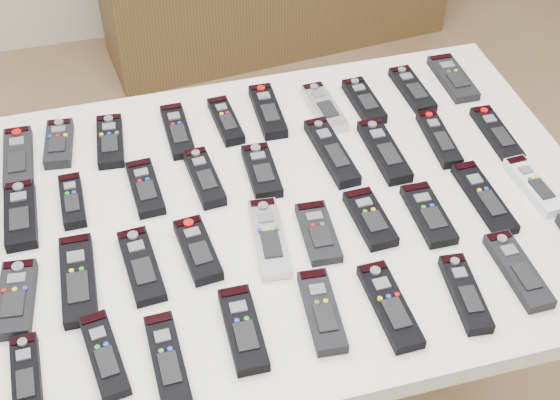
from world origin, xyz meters
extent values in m
cube|color=white|center=(0.04, 0.00, 0.76)|extent=(1.25, 0.88, 0.04)
cylinder|color=beige|center=(-0.53, 0.38, 0.37)|extent=(0.04, 0.04, 0.74)
cylinder|color=beige|center=(0.60, 0.38, 0.37)|extent=(0.04, 0.04, 0.74)
cube|color=black|center=(-0.45, 0.27, 0.79)|extent=(0.06, 0.19, 0.02)
cube|color=black|center=(-0.37, 0.30, 0.79)|extent=(0.07, 0.15, 0.02)
cube|color=black|center=(-0.26, 0.28, 0.79)|extent=(0.07, 0.17, 0.02)
cube|color=black|center=(-0.12, 0.28, 0.79)|extent=(0.05, 0.17, 0.02)
cube|color=black|center=(-0.01, 0.28, 0.79)|extent=(0.05, 0.16, 0.02)
cube|color=black|center=(0.09, 0.29, 0.79)|extent=(0.06, 0.18, 0.02)
cube|color=#B7B7BC|center=(0.21, 0.27, 0.79)|extent=(0.06, 0.17, 0.02)
cube|color=black|center=(0.31, 0.27, 0.79)|extent=(0.06, 0.16, 0.02)
cube|color=black|center=(0.43, 0.29, 0.79)|extent=(0.06, 0.17, 0.02)
cube|color=black|center=(0.54, 0.30, 0.79)|extent=(0.06, 0.17, 0.02)
cube|color=black|center=(-0.45, 0.10, 0.79)|extent=(0.06, 0.17, 0.02)
cube|color=black|center=(-0.35, 0.12, 0.79)|extent=(0.04, 0.14, 0.02)
cube|color=black|center=(-0.21, 0.12, 0.79)|extent=(0.06, 0.16, 0.02)
cube|color=black|center=(-0.09, 0.11, 0.79)|extent=(0.06, 0.17, 0.02)
cube|color=black|center=(0.03, 0.10, 0.79)|extent=(0.06, 0.15, 0.02)
cube|color=black|center=(0.18, 0.12, 0.79)|extent=(0.06, 0.21, 0.02)
cube|color=black|center=(0.29, 0.10, 0.79)|extent=(0.05, 0.19, 0.02)
cube|color=black|center=(0.42, 0.11, 0.79)|extent=(0.05, 0.18, 0.02)
cube|color=black|center=(0.55, 0.09, 0.79)|extent=(0.05, 0.18, 0.02)
cube|color=black|center=(-0.46, -0.11, 0.79)|extent=(0.08, 0.17, 0.02)
cube|color=black|center=(-0.36, -0.09, 0.79)|extent=(0.06, 0.20, 0.02)
cube|color=black|center=(-0.24, -0.09, 0.79)|extent=(0.07, 0.18, 0.02)
cube|color=black|center=(-0.14, -0.08, 0.79)|extent=(0.07, 0.16, 0.02)
cube|color=#B7B7BC|center=(0.00, -0.08, 0.79)|extent=(0.07, 0.20, 0.02)
cube|color=black|center=(0.09, -0.09, 0.79)|extent=(0.07, 0.15, 0.02)
cube|color=black|center=(0.19, -0.08, 0.79)|extent=(0.06, 0.15, 0.02)
cube|color=black|center=(0.31, -0.10, 0.79)|extent=(0.06, 0.16, 0.02)
cube|color=black|center=(0.43, -0.09, 0.79)|extent=(0.05, 0.20, 0.02)
cube|color=silver|center=(0.54, -0.08, 0.79)|extent=(0.05, 0.17, 0.02)
cube|color=black|center=(-0.45, -0.27, 0.79)|extent=(0.05, 0.16, 0.02)
cube|color=black|center=(-0.33, -0.27, 0.79)|extent=(0.07, 0.17, 0.02)
cube|color=black|center=(-0.23, -0.30, 0.79)|extent=(0.05, 0.18, 0.02)
cube|color=black|center=(-0.10, -0.27, 0.79)|extent=(0.06, 0.17, 0.02)
cube|color=black|center=(0.04, -0.27, 0.79)|extent=(0.07, 0.17, 0.02)
cube|color=black|center=(0.16, -0.29, 0.79)|extent=(0.06, 0.19, 0.02)
cube|color=black|center=(0.29, -0.30, 0.79)|extent=(0.06, 0.17, 0.02)
cube|color=black|center=(0.41, -0.28, 0.79)|extent=(0.05, 0.18, 0.02)
camera|label=1|loc=(-0.25, -1.05, 1.85)|focal=50.00mm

